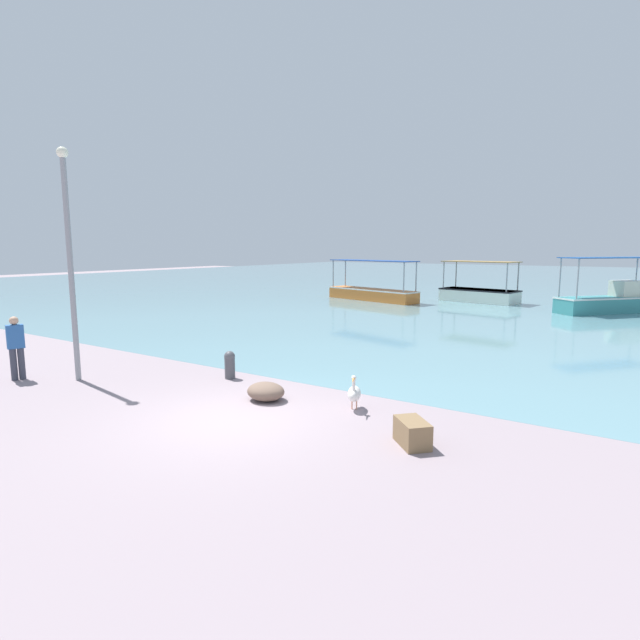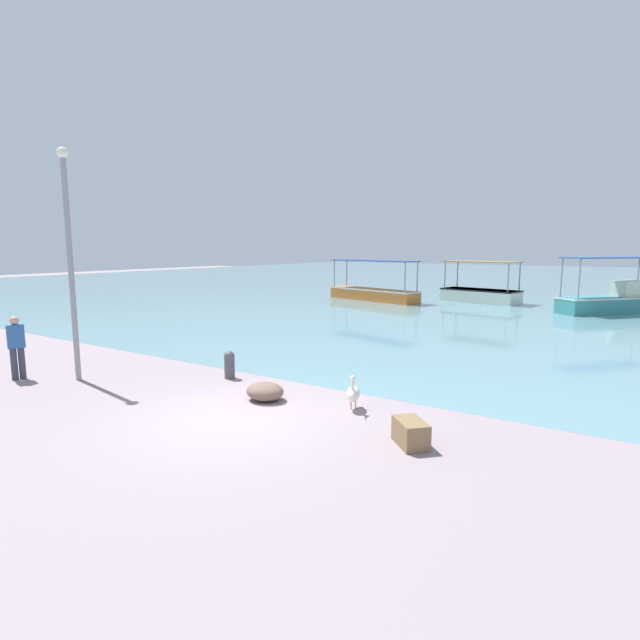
{
  "view_description": "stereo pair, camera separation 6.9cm",
  "coord_description": "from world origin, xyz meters",
  "px_view_note": "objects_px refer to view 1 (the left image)",
  "views": [
    {
      "loc": [
        6.81,
        -7.22,
        3.49
      ],
      "look_at": [
        -1.45,
        5.53,
        1.25
      ],
      "focal_mm": 28.0,
      "sensor_mm": 36.0,
      "label": 1
    },
    {
      "loc": [
        6.87,
        -7.18,
        3.49
      ],
      "look_at": [
        -1.45,
        5.53,
        1.25
      ],
      "focal_mm": 28.0,
      "sensor_mm": 36.0,
      "label": 2
    }
  ],
  "objects_px": {
    "pelican": "(354,393)",
    "net_pile": "(266,391)",
    "fishing_boat_outer": "(609,300)",
    "mooring_bollard": "(230,364)",
    "cargo_crate": "(412,433)",
    "fishing_boat_near_right": "(372,292)",
    "lamp_post": "(70,253)",
    "fishing_boat_near_left": "(479,293)",
    "fisherman_standing": "(16,346)"
  },
  "relations": [
    {
      "from": "fishing_boat_near_right",
      "to": "net_pile",
      "type": "relative_size",
      "value": 7.63
    },
    {
      "from": "mooring_bollard",
      "to": "fishing_boat_near_right",
      "type": "bearing_deg",
      "value": 106.48
    },
    {
      "from": "fishing_boat_near_right",
      "to": "net_pile",
      "type": "bearing_deg",
      "value": -69.21
    },
    {
      "from": "fishing_boat_outer",
      "to": "fishing_boat_near_left",
      "type": "bearing_deg",
      "value": 167.96
    },
    {
      "from": "mooring_bollard",
      "to": "fisherman_standing",
      "type": "distance_m",
      "value": 5.6
    },
    {
      "from": "fisherman_standing",
      "to": "cargo_crate",
      "type": "height_order",
      "value": "fisherman_standing"
    },
    {
      "from": "fishing_boat_outer",
      "to": "mooring_bollard",
      "type": "relative_size",
      "value": 6.95
    },
    {
      "from": "fishing_boat_outer",
      "to": "mooring_bollard",
      "type": "bearing_deg",
      "value": -110.0
    },
    {
      "from": "pelican",
      "to": "cargo_crate",
      "type": "bearing_deg",
      "value": -32.28
    },
    {
      "from": "fishing_boat_near_left",
      "to": "net_pile",
      "type": "distance_m",
      "value": 23.55
    },
    {
      "from": "fishing_boat_near_right",
      "to": "cargo_crate",
      "type": "height_order",
      "value": "fishing_boat_near_right"
    },
    {
      "from": "fishing_boat_outer",
      "to": "fisherman_standing",
      "type": "height_order",
      "value": "fishing_boat_outer"
    },
    {
      "from": "fishing_boat_near_left",
      "to": "cargo_crate",
      "type": "xyz_separation_m",
      "value": [
        5.5,
        -24.12,
        -0.33
      ]
    },
    {
      "from": "fishing_boat_near_left",
      "to": "mooring_bollard",
      "type": "height_order",
      "value": "fishing_boat_near_left"
    },
    {
      "from": "net_pile",
      "to": "cargo_crate",
      "type": "relative_size",
      "value": 1.21
    },
    {
      "from": "lamp_post",
      "to": "fishing_boat_near_left",
      "type": "bearing_deg",
      "value": 81.7
    },
    {
      "from": "mooring_bollard",
      "to": "cargo_crate",
      "type": "relative_size",
      "value": 1.0
    },
    {
      "from": "mooring_bollard",
      "to": "cargo_crate",
      "type": "xyz_separation_m",
      "value": [
        5.86,
        -1.61,
        -0.17
      ]
    },
    {
      "from": "cargo_crate",
      "to": "lamp_post",
      "type": "bearing_deg",
      "value": -175.69
    },
    {
      "from": "fishing_boat_near_left",
      "to": "pelican",
      "type": "height_order",
      "value": "fishing_boat_near_left"
    },
    {
      "from": "fishing_boat_near_right",
      "to": "fishing_boat_near_left",
      "type": "bearing_deg",
      "value": 24.39
    },
    {
      "from": "fishing_boat_near_right",
      "to": "pelican",
      "type": "height_order",
      "value": "fishing_boat_near_right"
    },
    {
      "from": "pelican",
      "to": "lamp_post",
      "type": "height_order",
      "value": "lamp_post"
    },
    {
      "from": "lamp_post",
      "to": "mooring_bollard",
      "type": "xyz_separation_m",
      "value": [
        3.26,
        2.29,
        -2.93
      ]
    },
    {
      "from": "lamp_post",
      "to": "fisherman_standing",
      "type": "height_order",
      "value": "lamp_post"
    },
    {
      "from": "pelican",
      "to": "net_pile",
      "type": "xyz_separation_m",
      "value": [
        -2.02,
        -0.51,
        -0.17
      ]
    },
    {
      "from": "mooring_bollard",
      "to": "net_pile",
      "type": "distance_m",
      "value": 2.25
    },
    {
      "from": "pelican",
      "to": "fisherman_standing",
      "type": "xyz_separation_m",
      "value": [
        -8.65,
        -2.68,
        0.53
      ]
    },
    {
      "from": "pelican",
      "to": "mooring_bollard",
      "type": "bearing_deg",
      "value": 173.47
    },
    {
      "from": "fishing_boat_near_left",
      "to": "mooring_bollard",
      "type": "bearing_deg",
      "value": -90.92
    },
    {
      "from": "fisherman_standing",
      "to": "cargo_crate",
      "type": "distance_m",
      "value": 10.6
    },
    {
      "from": "fisherman_standing",
      "to": "pelican",
      "type": "bearing_deg",
      "value": 17.19
    },
    {
      "from": "fishing_boat_near_right",
      "to": "lamp_post",
      "type": "height_order",
      "value": "lamp_post"
    },
    {
      "from": "fishing_boat_near_left",
      "to": "fishing_boat_near_right",
      "type": "bearing_deg",
      "value": -155.61
    },
    {
      "from": "fishing_boat_near_right",
      "to": "pelican",
      "type": "bearing_deg",
      "value": -63.91
    },
    {
      "from": "cargo_crate",
      "to": "fishing_boat_near_right",
      "type": "bearing_deg",
      "value": 118.74
    },
    {
      "from": "lamp_post",
      "to": "fishing_boat_outer",
      "type": "bearing_deg",
      "value": 64.92
    },
    {
      "from": "lamp_post",
      "to": "net_pile",
      "type": "relative_size",
      "value": 6.57
    },
    {
      "from": "mooring_bollard",
      "to": "net_pile",
      "type": "xyz_separation_m",
      "value": [
        2.02,
        -0.98,
        -0.19
      ]
    },
    {
      "from": "fishing_boat_near_right",
      "to": "net_pile",
      "type": "height_order",
      "value": "fishing_boat_near_right"
    },
    {
      "from": "fishing_boat_near_left",
      "to": "lamp_post",
      "type": "relative_size",
      "value": 0.85
    },
    {
      "from": "fisherman_standing",
      "to": "lamp_post",
      "type": "bearing_deg",
      "value": 31.99
    },
    {
      "from": "fisherman_standing",
      "to": "cargo_crate",
      "type": "xyz_separation_m",
      "value": [
        10.47,
        1.53,
        -0.68
      ]
    },
    {
      "from": "pelican",
      "to": "net_pile",
      "type": "bearing_deg",
      "value": -165.72
    },
    {
      "from": "fishing_boat_near_right",
      "to": "net_pile",
      "type": "xyz_separation_m",
      "value": [
        7.85,
        -20.68,
        -0.34
      ]
    },
    {
      "from": "fishing_boat_near_right",
      "to": "mooring_bollard",
      "type": "distance_m",
      "value": 20.55
    },
    {
      "from": "fishing_boat_outer",
      "to": "lamp_post",
      "type": "distance_m",
      "value": 25.81
    },
    {
      "from": "fisherman_standing",
      "to": "net_pile",
      "type": "relative_size",
      "value": 1.87
    },
    {
      "from": "mooring_bollard",
      "to": "net_pile",
      "type": "relative_size",
      "value": 0.82
    },
    {
      "from": "fishing_boat_outer",
      "to": "cargo_crate",
      "type": "distance_m",
      "value": 22.64
    }
  ]
}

